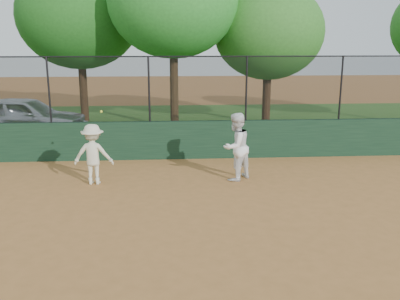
{
  "coord_description": "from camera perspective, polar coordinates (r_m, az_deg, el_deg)",
  "views": [
    {
      "loc": [
        0.12,
        -7.7,
        3.64
      ],
      "look_at": [
        0.8,
        2.2,
        1.2
      ],
      "focal_mm": 40.0,
      "sensor_mm": 36.0,
      "label": 1
    }
  ],
  "objects": [
    {
      "name": "ground",
      "position": [
        8.52,
        -4.45,
        -11.53
      ],
      "size": [
        80.0,
        80.0,
        0.0
      ],
      "primitive_type": "plane",
      "color": "#A76B36",
      "rests_on": "ground"
    },
    {
      "name": "back_wall",
      "position": [
        14.03,
        -4.32,
        1.26
      ],
      "size": [
        26.0,
        0.2,
        1.2
      ],
      "primitive_type": "cube",
      "color": "#1A3A24",
      "rests_on": "ground"
    },
    {
      "name": "grass_strip",
      "position": [
        20.03,
        -4.21,
        3.31
      ],
      "size": [
        36.0,
        12.0,
        0.01
      ],
      "primitive_type": "cube",
      "color": "#28531A",
      "rests_on": "ground"
    },
    {
      "name": "parked_car",
      "position": [
        18.46,
        -21.49,
        3.98
      ],
      "size": [
        4.81,
        2.33,
        1.58
      ],
      "primitive_type": "imported",
      "rotation": [
        0.0,
        0.0,
        1.47
      ],
      "color": "silver",
      "rests_on": "ground"
    },
    {
      "name": "player_second",
      "position": [
        11.84,
        4.6,
        0.42
      ],
      "size": [
        1.11,
        1.1,
        1.81
      ],
      "primitive_type": "imported",
      "rotation": [
        0.0,
        0.0,
        3.87
      ],
      "color": "white",
      "rests_on": "ground"
    },
    {
      "name": "player_main",
      "position": [
        11.81,
        -13.51,
        -0.54
      ],
      "size": [
        1.05,
        0.65,
        1.96
      ],
      "color": "beige",
      "rests_on": "ground"
    },
    {
      "name": "fence_assembly",
      "position": [
        13.77,
        -4.57,
        7.92
      ],
      "size": [
        26.0,
        0.06,
        2.0
      ],
      "color": "black",
      "rests_on": "back_wall"
    },
    {
      "name": "tree_1",
      "position": [
        21.23,
        -15.24,
        16.26
      ],
      "size": [
        5.43,
        4.94,
        7.07
      ],
      "color": "#3E2715",
      "rests_on": "ground"
    },
    {
      "name": "tree_2",
      "position": [
        18.77,
        -3.48,
        18.5
      ],
      "size": [
        5.28,
        4.8,
        7.47
      ],
      "color": "#442E18",
      "rests_on": "ground"
    },
    {
      "name": "tree_3",
      "position": [
        19.89,
        8.8,
        14.72
      ],
      "size": [
        4.73,
        4.3,
        6.06
      ],
      "color": "#3F2615",
      "rests_on": "ground"
    }
  ]
}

